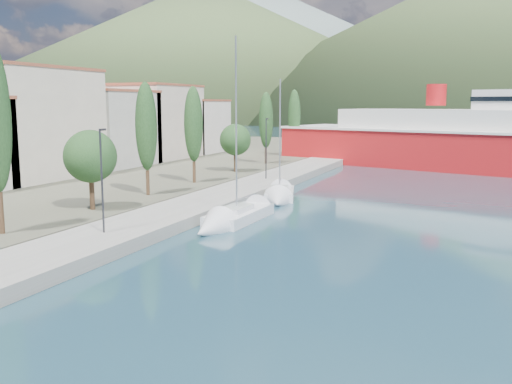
% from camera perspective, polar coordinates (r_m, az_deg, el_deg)
% --- Properties ---
extents(ground, '(1400.00, 1400.00, 0.00)m').
position_cam_1_polar(ground, '(135.23, 17.16, 4.89)').
color(ground, '#204250').
extents(quay, '(5.00, 88.00, 0.80)m').
position_cam_1_polar(quay, '(46.07, -4.78, -1.06)').
color(quay, gray).
rests_on(quay, ground).
extents(town_buildings, '(9.20, 69.20, 11.30)m').
position_cam_1_polar(town_buildings, '(67.40, -18.32, 6.06)').
color(town_buildings, beige).
rests_on(town_buildings, land_strip).
extents(tree_row, '(3.77, 63.88, 11.16)m').
position_cam_1_polar(tree_row, '(52.50, -7.94, 5.91)').
color(tree_row, '#47301E').
rests_on(tree_row, land_strip).
extents(lamp_posts, '(0.15, 46.32, 6.06)m').
position_cam_1_polar(lamp_posts, '(36.07, -12.84, 1.93)').
color(lamp_posts, '#2D2D33').
rests_on(lamp_posts, quay).
extents(sailboat_near, '(2.77, 9.66, 13.82)m').
position_cam_1_polar(sailboat_near, '(38.74, -3.15, -3.03)').
color(sailboat_near, silver).
rests_on(sailboat_near, ground).
extents(sailboat_mid, '(4.63, 8.10, 11.34)m').
position_cam_1_polar(sailboat_mid, '(48.72, 2.29, -0.60)').
color(sailboat_mid, silver).
rests_on(sailboat_mid, ground).
extents(ferry, '(58.60, 28.26, 11.43)m').
position_cam_1_polar(ferry, '(76.75, 23.06, 4.51)').
color(ferry, red).
rests_on(ferry, ground).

